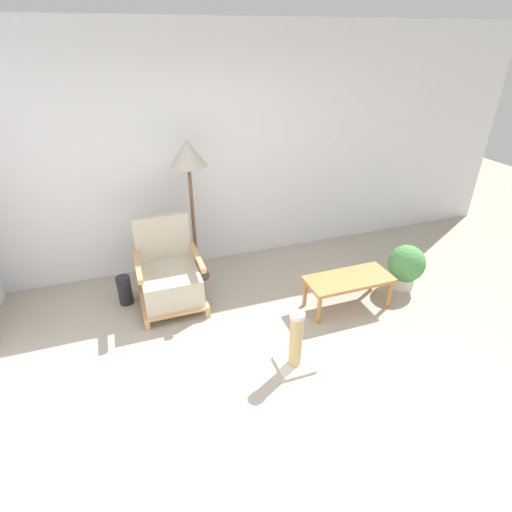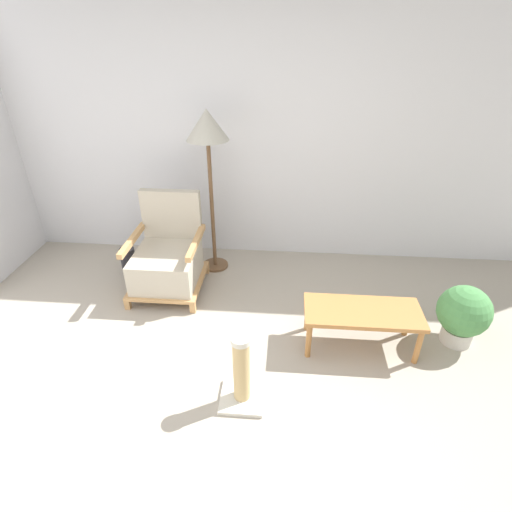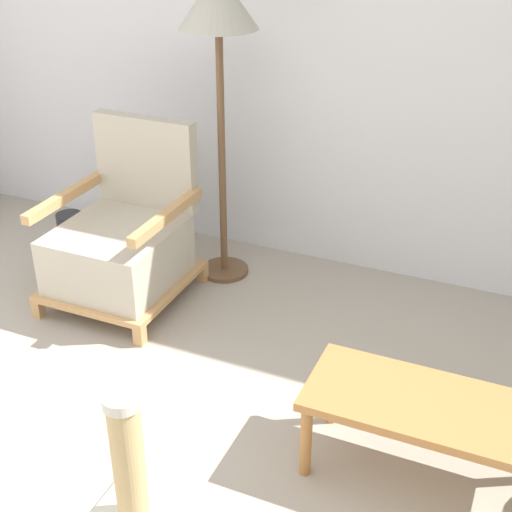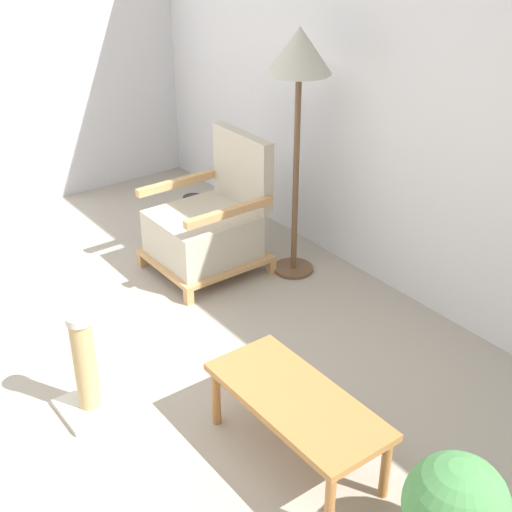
% 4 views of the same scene
% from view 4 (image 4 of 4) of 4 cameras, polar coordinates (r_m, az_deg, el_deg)
% --- Properties ---
extents(ground_plane, '(14.00, 14.00, 0.00)m').
position_cam_4_polar(ground_plane, '(3.74, -17.44, -13.19)').
color(ground_plane, '#A89E8E').
extents(wall_back, '(8.00, 0.06, 2.70)m').
position_cam_4_polar(wall_back, '(4.32, 11.77, 13.78)').
color(wall_back, silver).
rests_on(wall_back, ground_plane).
extents(armchair, '(0.65, 0.71, 0.91)m').
position_cam_4_polar(armchair, '(4.75, -3.78, 2.47)').
color(armchair, tan).
rests_on(armchair, ground_plane).
extents(floor_lamp, '(0.39, 0.39, 1.62)m').
position_cam_4_polar(floor_lamp, '(4.35, 3.47, 14.95)').
color(floor_lamp, brown).
rests_on(floor_lamp, ground_plane).
extents(coffee_table, '(0.90, 0.40, 0.35)m').
position_cam_4_polar(coffee_table, '(3.25, 3.25, -11.81)').
color(coffee_table, '#B2753D').
rests_on(coffee_table, ground_plane).
extents(vase, '(0.15, 0.15, 0.32)m').
position_cam_4_polar(vase, '(5.26, -4.99, 3.15)').
color(vase, black).
rests_on(vase, ground_plane).
extents(potted_plant, '(0.41, 0.41, 0.52)m').
position_cam_4_polar(potted_plant, '(2.95, 15.63, -19.03)').
color(potted_plant, beige).
rests_on(potted_plant, ground_plane).
extents(scratching_post, '(0.30, 0.30, 0.56)m').
position_cam_4_polar(scratching_post, '(3.65, -13.41, -9.14)').
color(scratching_post, beige).
rests_on(scratching_post, ground_plane).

